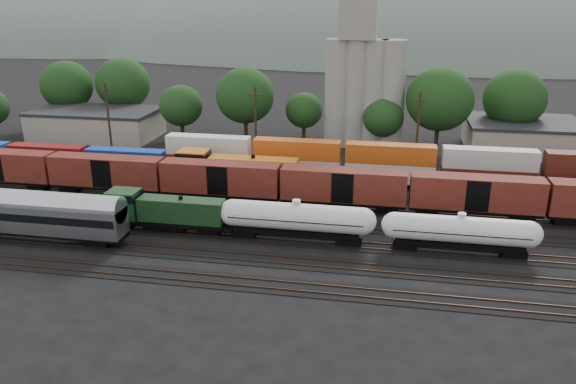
% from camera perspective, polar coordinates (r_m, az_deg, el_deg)
% --- Properties ---
extents(ground, '(600.00, 600.00, 0.00)m').
position_cam_1_polar(ground, '(64.76, 2.57, -3.26)').
color(ground, black).
extents(tracks, '(180.00, 33.20, 0.20)m').
position_cam_1_polar(tracks, '(64.74, 2.57, -3.22)').
color(tracks, black).
rests_on(tracks, ground).
extents(green_locomotive, '(15.91, 2.81, 4.21)m').
position_cam_1_polar(green_locomotive, '(63.69, -13.10, -1.84)').
color(green_locomotive, black).
rests_on(green_locomotive, ground).
extents(tank_car_a, '(16.78, 3.00, 4.40)m').
position_cam_1_polar(tank_car_a, '(59.35, 0.85, -2.70)').
color(tank_car_a, white).
rests_on(tank_car_a, ground).
extents(tank_car_b, '(15.75, 2.82, 4.13)m').
position_cam_1_polar(tank_car_b, '(59.20, 17.09, -3.83)').
color(tank_car_b, white).
rests_on(tank_car_b, ground).
extents(passenger_coach, '(23.79, 2.93, 5.40)m').
position_cam_1_polar(passenger_coach, '(65.98, -25.78, -1.76)').
color(passenger_coach, silver).
rests_on(passenger_coach, ground).
extents(orange_locomotive, '(19.69, 3.28, 4.92)m').
position_cam_1_polar(orange_locomotive, '(75.59, -6.00, 2.28)').
color(orange_locomotive, black).
rests_on(orange_locomotive, ground).
extents(boxcar_string, '(169.00, 2.90, 4.20)m').
position_cam_1_polar(boxcar_string, '(68.62, 18.55, -0.18)').
color(boxcar_string, black).
rests_on(boxcar_string, ground).
extents(container_wall, '(171.15, 2.60, 5.80)m').
position_cam_1_polar(container_wall, '(77.50, 9.40, 2.45)').
color(container_wall, black).
rests_on(container_wall, ground).
extents(grain_silo, '(13.40, 5.00, 29.00)m').
position_cam_1_polar(grain_silo, '(96.29, 7.70, 11.12)').
color(grain_silo, gray).
rests_on(grain_silo, ground).
extents(industrial_sheds, '(119.38, 17.26, 5.10)m').
position_cam_1_polar(industrial_sheds, '(97.09, 9.42, 5.87)').
color(industrial_sheds, '#9E937F').
rests_on(industrial_sheds, ground).
extents(tree_band, '(166.02, 22.78, 14.18)m').
position_cam_1_polar(tree_band, '(97.49, 5.79, 9.32)').
color(tree_band, black).
rests_on(tree_band, ground).
extents(utility_poles, '(122.20, 0.36, 12.00)m').
position_cam_1_polar(utility_poles, '(83.72, 4.75, 6.45)').
color(utility_poles, black).
rests_on(utility_poles, ground).
extents(distant_hills, '(860.00, 286.00, 130.00)m').
position_cam_1_polar(distant_hills, '(322.81, 13.42, 10.90)').
color(distant_hills, '#59665B').
rests_on(distant_hills, ground).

